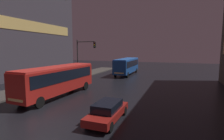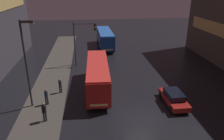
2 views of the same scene
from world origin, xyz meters
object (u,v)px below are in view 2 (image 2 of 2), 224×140
object	(u,v)px
car_taxi	(174,98)
street_lamp_sidewalk	(27,52)
pedestrian_far	(44,110)
bus_far	(105,37)
pedestrian_mid	(60,85)
traffic_light_main	(82,37)
bus_near	(98,74)
pedestrian_near	(46,96)

from	to	relation	value
car_taxi	street_lamp_sidewalk	size ratio (longest dim) A/B	0.53
pedestrian_far	bus_far	bearing A→B (deg)	-11.06
pedestrian_mid	traffic_light_main	bearing A→B (deg)	-79.37
bus_near	pedestrian_mid	size ratio (longest dim) A/B	6.22
pedestrian_near	pedestrian_mid	distance (m)	2.67
pedestrian_near	traffic_light_main	xyz separation A→B (m)	(3.48, 11.41, 3.23)
pedestrian_far	car_taxi	bearing A→B (deg)	-75.89
car_taxi	traffic_light_main	xyz separation A→B (m)	(-9.10, 12.53, 3.61)
car_taxi	traffic_light_main	size ratio (longest dim) A/B	0.69
street_lamp_sidewalk	car_taxi	bearing A→B (deg)	-4.33
pedestrian_far	traffic_light_main	size ratio (longest dim) A/B	0.28
bus_near	pedestrian_near	xyz separation A→B (m)	(-5.22, -3.00, -0.87)
pedestrian_far	street_lamp_sidewalk	world-z (taller)	street_lamp_sidewalk
bus_near	pedestrian_far	distance (m)	7.70
bus_near	bus_far	distance (m)	18.15
traffic_light_main	pedestrian_mid	bearing A→B (deg)	-104.95
car_taxi	pedestrian_mid	distance (m)	12.04
bus_near	pedestrian_near	distance (m)	6.08
bus_far	traffic_light_main	world-z (taller)	traffic_light_main
pedestrian_far	pedestrian_mid	bearing A→B (deg)	-2.52
pedestrian_far	traffic_light_main	bearing A→B (deg)	-6.61
pedestrian_near	car_taxi	bearing A→B (deg)	-166.33
car_taxi	traffic_light_main	bearing A→B (deg)	-54.28
street_lamp_sidewalk	bus_near	bearing A→B (deg)	25.68
pedestrian_near	pedestrian_mid	bearing A→B (deg)	-95.13
traffic_light_main	street_lamp_sidewalk	distance (m)	12.46
bus_near	car_taxi	bearing A→B (deg)	152.90
pedestrian_far	pedestrian_near	bearing A→B (deg)	11.68
bus_near	traffic_light_main	bearing A→B (deg)	-76.17
car_taxi	street_lamp_sidewalk	world-z (taller)	street_lamp_sidewalk
street_lamp_sidewalk	traffic_light_main	bearing A→B (deg)	67.93
pedestrian_far	traffic_light_main	distance (m)	14.96
traffic_light_main	car_taxi	bearing A→B (deg)	-54.02
pedestrian_near	street_lamp_sidewalk	distance (m)	4.65
bus_near	pedestrian_far	xyz separation A→B (m)	(-4.93, -5.88, -0.74)
traffic_light_main	street_lamp_sidewalk	bearing A→B (deg)	-112.07
bus_near	street_lamp_sidewalk	size ratio (longest dim) A/B	1.24
car_taxi	pedestrian_mid	xyz separation A→B (m)	(-11.49, 3.57, 0.40)
pedestrian_mid	traffic_light_main	distance (m)	9.82
traffic_light_main	street_lamp_sidewalk	world-z (taller)	street_lamp_sidewalk
bus_far	car_taxi	distance (m)	22.70
bus_far	pedestrian_mid	world-z (taller)	bus_far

